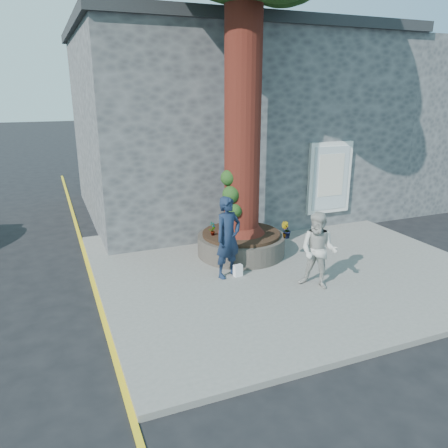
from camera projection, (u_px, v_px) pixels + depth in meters
name	position (u px, v px, depth m)	size (l,w,h in m)	color
ground	(245.00, 294.00, 9.62)	(120.00, 120.00, 0.00)	black
pavement	(282.00, 265.00, 11.03)	(9.00, 8.00, 0.12)	slate
yellow_line	(98.00, 299.00, 9.40)	(0.10, 30.00, 0.01)	yellow
stone_shop	(225.00, 122.00, 15.96)	(10.30, 8.30, 6.30)	#434547
neighbour_shop	(396.00, 121.00, 18.91)	(6.00, 8.00, 6.00)	#434547
planter	(241.00, 243.00, 11.56)	(2.30, 2.30, 0.60)	black
man	(228.00, 237.00, 9.97)	(0.70, 0.46, 1.91)	#142037
woman	(318.00, 251.00, 9.44)	(0.83, 0.65, 1.71)	#B2B0AA
shopping_bag	(238.00, 270.00, 10.21)	(0.20, 0.12, 0.28)	white
plant_a	(213.00, 229.00, 11.17)	(0.19, 0.13, 0.37)	gray
plant_b	(286.00, 230.00, 10.96)	(0.23, 0.23, 0.42)	gray
plant_c	(286.00, 232.00, 10.98)	(0.17, 0.17, 0.30)	gray
plant_d	(256.00, 215.00, 12.49)	(0.26, 0.23, 0.29)	gray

